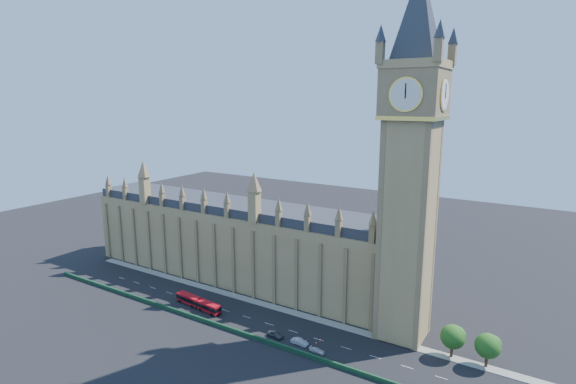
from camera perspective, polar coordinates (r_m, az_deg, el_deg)
The scene contains 15 objects.
ground at distance 135.69m, azimuth -3.87°, elevation -15.96°, with size 400.00×400.00×0.00m, color black.
palace_westminster at distance 160.56m, azimuth -6.65°, elevation -6.18°, with size 120.00×20.00×28.00m.
elizabeth_tower at distance 116.31m, azimuth 15.52°, elevation 7.15°, with size 20.59×20.59×105.00m.
bridge_parapet at distance 129.09m, azimuth -6.31°, elevation -17.24°, with size 160.00×0.60×1.20m, color #1E4C2D.
kerb_north at distance 142.62m, azimuth -1.58°, elevation -14.45°, with size 160.00×3.00×0.16m, color gray.
tree_east_near at distance 123.10m, azimuth 20.31°, elevation -16.81°, with size 6.00×6.00×8.50m.
tree_east_far at distance 122.17m, azimuth 24.15°, elevation -17.36°, with size 6.00×6.00×8.50m.
red_bus at distance 144.54m, azimuth -11.33°, elevation -13.66°, with size 17.92×4.48×3.02m.
car_grey at distance 126.79m, azimuth -1.60°, elevation -17.64°, with size 1.92×4.77×1.62m, color #464A4F.
car_silver at distance 123.61m, azimuth 1.47°, elevation -18.49°, with size 1.65×4.72×1.56m, color #B6BABE.
car_white at distance 120.54m, azimuth 3.70°, elevation -19.46°, with size 1.67×4.12×1.20m, color silver.
cone_a at distance 124.16m, azimuth 3.60°, elevation -18.60°, with size 0.46×0.46×0.67m.
cone_b at distance 124.92m, azimuth 2.27°, elevation -18.37°, with size 0.52×0.52×0.71m.
cone_c at distance 125.66m, azimuth 4.09°, elevation -18.21°, with size 0.48×0.48×0.67m.
cone_d at distance 126.03m, azimuth 1.72°, elevation -18.09°, with size 0.45×0.45×0.65m.
Camera 1 is at (70.57, -97.35, 62.88)m, focal length 28.00 mm.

